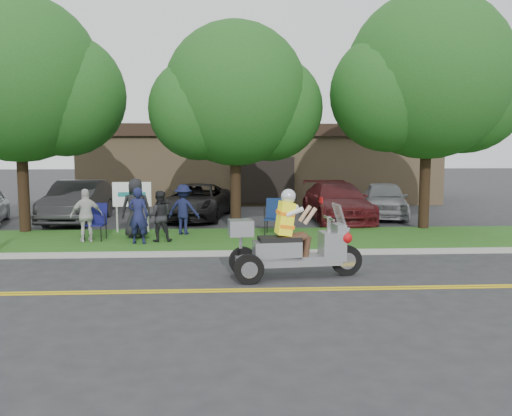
{
  "coord_description": "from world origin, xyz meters",
  "views": [
    {
      "loc": [
        0.12,
        -11.21,
        2.9
      ],
      "look_at": [
        0.89,
        2.0,
        1.4
      ],
      "focal_mm": 38.0,
      "sensor_mm": 36.0,
      "label": 1
    }
  ],
  "objects": [
    {
      "name": "parked_car_left",
      "position": [
        -5.5,
        9.85,
        0.8
      ],
      "size": [
        1.91,
        4.93,
        1.6
      ],
      "primitive_type": "imported",
      "rotation": [
        0.0,
        0.0,
        -0.04
      ],
      "color": "#28282A",
      "rests_on": "ground"
    },
    {
      "name": "spectator_adult_mid",
      "position": [
        -1.8,
        4.77,
        0.86
      ],
      "size": [
        0.77,
        0.62,
        1.51
      ],
      "primitive_type": "imported",
      "rotation": [
        0.0,
        0.0,
        3.22
      ],
      "color": "black",
      "rests_on": "grass_verge"
    },
    {
      "name": "commercial_building",
      "position": [
        2.0,
        18.98,
        2.01
      ],
      "size": [
        18.0,
        8.2,
        4.0
      ],
      "color": "#9E7F5B",
      "rests_on": "ground"
    },
    {
      "name": "parked_car_far_right",
      "position": [
        6.69,
        10.58,
        0.74
      ],
      "size": [
        2.67,
        4.63,
        1.48
      ],
      "primitive_type": "imported",
      "rotation": [
        0.0,
        0.0,
        -0.23
      ],
      "color": "#9B9CA1",
      "rests_on": "ground"
    },
    {
      "name": "lawn_chair_b",
      "position": [
        -3.74,
        5.2,
        0.72
      ],
      "size": [
        0.64,
        0.66,
        1.1
      ],
      "rotation": [
        0.0,
        0.0,
        -0.12
      ],
      "color": "black",
      "rests_on": "grass_verge"
    },
    {
      "name": "parked_car_right",
      "position": [
        4.5,
        9.52,
        0.75
      ],
      "size": [
        2.27,
        5.26,
        1.51
      ],
      "primitive_type": "imported",
      "rotation": [
        0.0,
        0.0,
        0.03
      ],
      "color": "#4F1215",
      "rests_on": "ground"
    },
    {
      "name": "tree_mid",
      "position": [
        0.55,
        7.23,
        4.43
      ],
      "size": [
        5.88,
        4.8,
        7.05
      ],
      "color": "#332114",
      "rests_on": "ground"
    },
    {
      "name": "ground",
      "position": [
        0.0,
        0.0,
        0.0
      ],
      "size": [
        120.0,
        120.0,
        0.0
      ],
      "primitive_type": "plane",
      "color": "#28282B",
      "rests_on": "ground"
    },
    {
      "name": "curb",
      "position": [
        0.0,
        3.05,
        0.06
      ],
      "size": [
        60.0,
        0.25,
        0.12
      ],
      "primitive_type": "cube",
      "color": "#A8A89E",
      "rests_on": "ground"
    },
    {
      "name": "grass_verge",
      "position": [
        0.0,
        5.2,
        0.06
      ],
      "size": [
        60.0,
        4.0,
        0.1
      ],
      "primitive_type": "cube",
      "color": "#265316",
      "rests_on": "ground"
    },
    {
      "name": "tree_left",
      "position": [
        -6.44,
        7.03,
        4.85
      ],
      "size": [
        6.62,
        5.4,
        7.78
      ],
      "color": "#332114",
      "rests_on": "ground"
    },
    {
      "name": "spectator_adult_right",
      "position": [
        -3.94,
        4.85,
        0.89
      ],
      "size": [
        1.0,
        0.67,
        1.57
      ],
      "primitive_type": "imported",
      "rotation": [
        0.0,
        0.0,
        3.49
      ],
      "color": "silver",
      "rests_on": "grass_verge"
    },
    {
      "name": "spectator_chair_a",
      "position": [
        -1.19,
        6.07,
        0.9
      ],
      "size": [
        1.15,
        0.85,
        1.6
      ],
      "primitive_type": "imported",
      "rotation": [
        0.0,
        0.0,
        2.87
      ],
      "color": "#15183A",
      "rests_on": "grass_verge"
    },
    {
      "name": "tree_right",
      "position": [
        7.06,
        7.03,
        5.03
      ],
      "size": [
        6.86,
        5.6,
        8.07
      ],
      "color": "#332114",
      "rests_on": "ground"
    },
    {
      "name": "spectator_adult_left",
      "position": [
        -2.37,
        4.43,
        0.92
      ],
      "size": [
        0.65,
        0.48,
        1.64
      ],
      "primitive_type": "imported",
      "rotation": [
        0.0,
        0.0,
        2.98
      ],
      "color": "#171B42",
      "rests_on": "grass_verge"
    },
    {
      "name": "spectator_chair_b",
      "position": [
        -2.6,
        5.48,
        1.02
      ],
      "size": [
        0.92,
        0.62,
        1.84
      ],
      "primitive_type": "imported",
      "rotation": [
        0.0,
        0.0,
        3.18
      ],
      "color": "black",
      "rests_on": "grass_verge"
    },
    {
      "name": "lawn_chair_a",
      "position": [
        1.73,
        5.99,
        0.75
      ],
      "size": [
        0.73,
        0.74,
        1.14
      ],
      "rotation": [
        0.0,
        0.0,
        -0.24
      ],
      "color": "black",
      "rests_on": "grass_verge"
    },
    {
      "name": "trike_scooter",
      "position": [
        1.56,
        0.52,
        0.69
      ],
      "size": [
        3.03,
        1.06,
        1.98
      ],
      "rotation": [
        0.0,
        0.0,
        0.11
      ],
      "color": "black",
      "rests_on": "ground"
    },
    {
      "name": "business_sign",
      "position": [
        -2.9,
        6.6,
        1.26
      ],
      "size": [
        1.25,
        0.06,
        1.75
      ],
      "color": "silver",
      "rests_on": "ground"
    },
    {
      "name": "centerline_near",
      "position": [
        0.0,
        -0.58,
        0.01
      ],
      "size": [
        60.0,
        0.1,
        0.01
      ],
      "primitive_type": "cube",
      "color": "gold",
      "rests_on": "ground"
    },
    {
      "name": "parked_car_mid",
      "position": [
        -1.04,
        10.52,
        0.7
      ],
      "size": [
        3.15,
        5.38,
        1.41
      ],
      "primitive_type": "imported",
      "rotation": [
        0.0,
        0.0,
        -0.17
      ],
      "color": "black",
      "rests_on": "ground"
    },
    {
      "name": "centerline_far",
      "position": [
        0.0,
        -0.42,
        0.01
      ],
      "size": [
        60.0,
        0.1,
        0.01
      ],
      "primitive_type": "cube",
      "color": "gold",
      "rests_on": "ground"
    }
  ]
}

